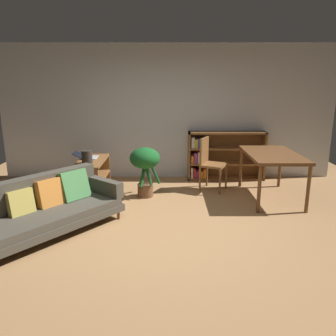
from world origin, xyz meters
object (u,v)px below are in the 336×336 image
dining_table (271,158)px  fabric_couch (41,208)px  media_console (91,177)px  bookshelf (219,156)px  desk_speaker (86,157)px  dining_chair_near (208,161)px  open_laptop (85,157)px  potted_floor_plant (144,163)px

dining_table → fabric_couch: bearing=-158.2°
media_console → bookshelf: (2.44, 0.98, 0.18)m
desk_speaker → dining_table: desk_speaker is taller
desk_speaker → media_console: bearing=87.8°
dining_table → bookshelf: (-0.68, 1.23, -0.23)m
dining_chair_near → bookshelf: (0.31, 0.74, -0.06)m
media_console → fabric_couch: bearing=-100.7°
dining_chair_near → bookshelf: size_ratio=0.62×
media_console → open_laptop: bearing=126.5°
fabric_couch → open_laptop: bearing=84.0°
media_console → desk_speaker: bearing=-92.2°
desk_speaker → bookshelf: bookshelf is taller
media_console → dining_chair_near: dining_chair_near is taller
fabric_couch → potted_floor_plant: potted_floor_plant is taller
potted_floor_plant → dining_table: bearing=-2.5°
fabric_couch → dining_table: (3.42, 1.37, 0.37)m
desk_speaker → bookshelf: 2.75m
open_laptop → potted_floor_plant: (1.08, -0.32, -0.04)m
potted_floor_plant → desk_speaker: bearing=-174.5°
bookshelf → dining_table: bearing=-61.1°
media_console → desk_speaker: desk_speaker is taller
open_laptop → desk_speaker: desk_speaker is taller
fabric_couch → potted_floor_plant: (1.27, 1.47, 0.25)m
media_console → open_laptop: open_laptop is taller
media_console → open_laptop: 0.39m
fabric_couch → media_console: 1.66m
media_console → dining_table: size_ratio=0.79×
media_console → bookshelf: bookshelf is taller
desk_speaker → potted_floor_plant: size_ratio=0.25×
open_laptop → dining_table: size_ratio=0.29×
dining_chair_near → dining_table: bearing=-26.2°
open_laptop → desk_speaker: 0.44m
dining_table → open_laptop: bearing=172.7°
media_console → desk_speaker: (-0.01, -0.25, 0.42)m
open_laptop → dining_table: dining_table is taller
open_laptop → bookshelf: size_ratio=0.27×
desk_speaker → open_laptop: bearing=104.7°
potted_floor_plant → fabric_couch: bearing=-130.8°
potted_floor_plant → bookshelf: (1.48, 1.14, -0.12)m
media_console → bookshelf: 2.63m
potted_floor_plant → bookshelf: size_ratio=0.56×
fabric_couch → dining_table: 3.71m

